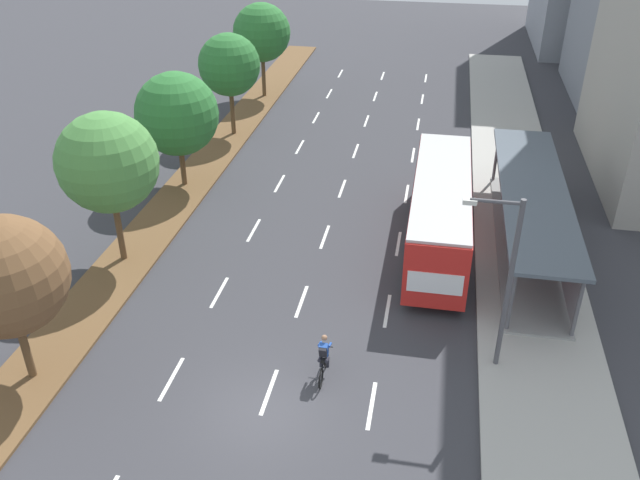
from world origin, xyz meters
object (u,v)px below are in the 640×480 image
at_px(bus, 440,207).
at_px(streetlight, 505,274).
at_px(median_tree_fourth, 229,65).
at_px(median_tree_second, 108,163).
at_px(median_tree_fifth, 262,33).
at_px(cyclist, 324,358).
at_px(median_tree_nearest, 5,277).
at_px(median_tree_third, 177,114).
at_px(bus_shelter, 537,212).

distance_m(bus, streetlight, 8.53).
distance_m(median_tree_fourth, streetlight, 25.20).
height_order(median_tree_second, median_tree_fifth, median_tree_second).
height_order(cyclist, median_tree_fifth, median_tree_fifth).
relative_size(cyclist, streetlight, 0.28).
bearing_deg(median_tree_fifth, median_tree_fourth, -89.93).
xyz_separation_m(median_tree_nearest, median_tree_fourth, (0.14, 23.38, 0.33)).
distance_m(bus, median_tree_third, 14.50).
xyz_separation_m(median_tree_second, median_tree_fourth, (0.36, 15.59, -0.21)).
xyz_separation_m(bus, median_tree_fifth, (-13.37, 19.58, 2.65)).
height_order(cyclist, streetlight, streetlight).
bearing_deg(streetlight, median_tree_fifth, 119.36).
relative_size(bus, median_tree_second, 1.67).
height_order(bus, median_tree_nearest, median_tree_nearest).
bearing_deg(median_tree_second, median_tree_nearest, -88.40).
bearing_deg(bus_shelter, median_tree_second, -166.02).
bearing_deg(median_tree_fifth, cyclist, -71.47).
xyz_separation_m(bus, median_tree_nearest, (-13.51, -11.60, 2.14)).
distance_m(median_tree_second, median_tree_fourth, 15.60).
xyz_separation_m(median_tree_third, median_tree_fourth, (0.43, 7.79, 0.43)).
bearing_deg(median_tree_fifth, streetlight, -60.64).
height_order(cyclist, median_tree_fourth, median_tree_fourth).
bearing_deg(bus_shelter, bus, -170.97).
relative_size(median_tree_nearest, median_tree_second, 0.90).
height_order(bus_shelter, median_tree_fifth, median_tree_fifth).
height_order(median_tree_second, median_tree_fourth, median_tree_second).
height_order(bus, median_tree_fourth, median_tree_fourth).
height_order(median_tree_second, median_tree_third, median_tree_second).
distance_m(bus_shelter, bus, 4.34).
height_order(median_tree_nearest, streetlight, streetlight).
relative_size(median_tree_fourth, streetlight, 0.97).
bearing_deg(cyclist, streetlight, 15.84).
bearing_deg(median_tree_nearest, median_tree_fourth, 89.65).
distance_m(median_tree_second, streetlight, 16.47).
relative_size(cyclist, median_tree_second, 0.27).
relative_size(bus_shelter, streetlight, 2.21).
distance_m(bus_shelter, median_tree_nearest, 21.74).
relative_size(bus_shelter, median_tree_fifth, 2.16).
distance_m(bus_shelter, median_tree_second, 18.78).
height_order(median_tree_nearest, median_tree_third, median_tree_third).
relative_size(median_tree_third, median_tree_fifth, 0.93).
bearing_deg(median_tree_nearest, streetlight, 12.78).
xyz_separation_m(median_tree_nearest, streetlight, (15.68, 3.55, -0.32)).
xyz_separation_m(bus_shelter, median_tree_fifth, (-17.65, 18.90, 2.85)).
height_order(bus_shelter, median_tree_third, median_tree_third).
bearing_deg(streetlight, median_tree_fourth, 128.07).
xyz_separation_m(cyclist, streetlight, (5.74, 1.63, 3.10)).
bearing_deg(median_tree_nearest, cyclist, 10.97).
xyz_separation_m(bus, cyclist, (-3.57, -9.67, -1.28)).
bearing_deg(bus_shelter, cyclist, -127.17).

